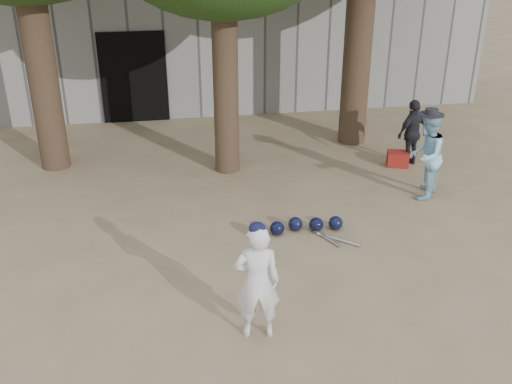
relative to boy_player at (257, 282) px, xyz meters
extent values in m
plane|color=#937C5E|center=(-0.26, 0.94, -0.73)|extent=(70.00, 70.00, 0.00)
imported|color=white|center=(0.00, 0.00, 0.00)|extent=(0.56, 0.40, 1.45)
imported|color=#97CDEA|center=(3.60, 3.27, 0.05)|extent=(0.92, 0.96, 1.56)
imported|color=black|center=(4.04, 4.77, -0.05)|extent=(0.86, 0.63, 1.35)
cube|color=maroon|center=(3.77, 4.73, -0.58)|extent=(0.50, 0.43, 0.30)
cube|color=gray|center=(-0.26, 8.94, 0.77)|extent=(16.00, 0.35, 3.00)
cube|color=black|center=(-1.46, 8.74, 0.37)|extent=(1.60, 0.08, 2.20)
cube|color=slate|center=(-0.26, 11.44, 0.77)|extent=(16.00, 5.00, 3.00)
sphere|color=black|center=(0.42, 2.35, -0.61)|extent=(0.23, 0.23, 0.23)
sphere|color=black|center=(0.74, 2.33, -0.61)|extent=(0.23, 0.23, 0.23)
sphere|color=black|center=(1.06, 2.42, -0.61)|extent=(0.23, 0.23, 0.23)
sphere|color=black|center=(1.38, 2.35, -0.61)|extent=(0.23, 0.23, 0.23)
sphere|color=black|center=(1.70, 2.34, -0.61)|extent=(0.23, 0.23, 0.23)
cylinder|color=#ADADB4|center=(1.46, 2.09, -0.70)|extent=(0.35, 0.68, 0.06)
cylinder|color=#ADADB4|center=(1.64, 1.97, -0.70)|extent=(0.57, 0.53, 0.06)
cylinder|color=brown|center=(-3.06, 5.94, 2.02)|extent=(0.56, 0.56, 5.50)
cylinder|color=brown|center=(0.34, 5.14, 1.77)|extent=(0.48, 0.48, 5.00)
cylinder|color=brown|center=(3.34, 6.34, 2.17)|extent=(0.60, 0.60, 5.80)
camera|label=1|loc=(-0.99, -5.36, 3.64)|focal=40.00mm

